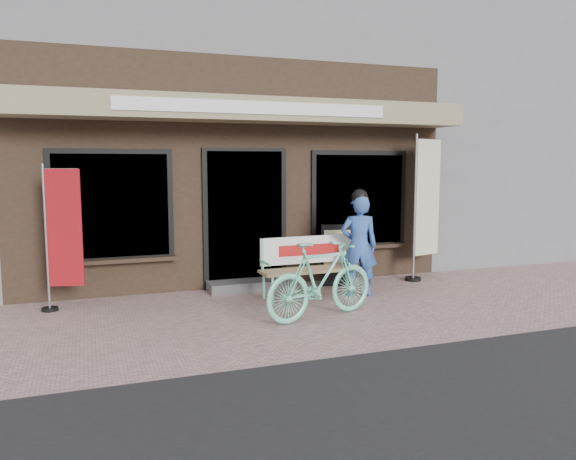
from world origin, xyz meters
name	(u,v)px	position (x,y,z in m)	size (l,w,h in m)	color
ground	(288,319)	(0.00, 0.00, 0.00)	(70.00, 70.00, 0.00)	tan
storefront	(205,112)	(0.00, 4.96, 2.99)	(7.00, 6.77, 6.00)	black
neighbor_right_near	(520,131)	(8.50, 5.50, 2.80)	(10.00, 7.00, 5.60)	slate
bench	(312,261)	(0.77, 1.07, 0.52)	(1.65, 0.48, 0.88)	#75E5BC
person	(359,244)	(1.42, 0.84, 0.78)	(0.63, 0.52, 1.59)	#3058A7
bicycle	(321,280)	(0.41, -0.10, 0.50)	(0.47, 1.66, 1.00)	#75E5BC
nobori_red	(62,236)	(-2.67, 1.42, 1.01)	(0.58, 0.26, 1.96)	gray
nobori_cream	(425,205)	(3.01, 1.54, 1.26)	(0.72, 0.33, 2.44)	gray
menu_stand	(337,255)	(1.39, 1.56, 0.51)	(0.50, 0.24, 0.99)	black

